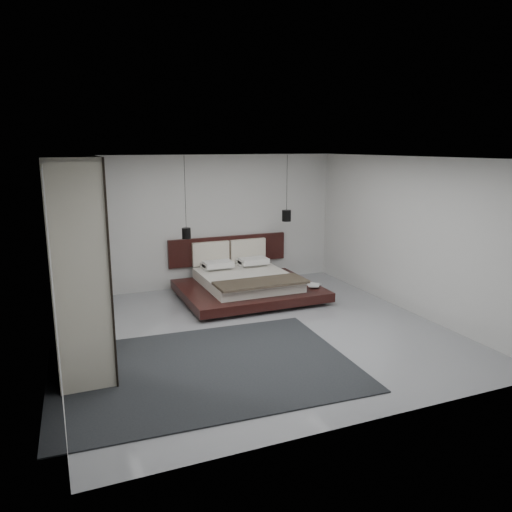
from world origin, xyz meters
name	(u,v)px	position (x,y,z in m)	size (l,w,h in m)	color
floor	(256,331)	(0.00, 0.00, 0.00)	(6.00, 6.00, 0.00)	gray
ceiling	(256,158)	(0.00, 0.00, 2.80)	(6.00, 6.00, 0.00)	white
wall_back	(202,222)	(0.00, 3.00, 1.40)	(6.00, 6.00, 0.00)	beige
wall_front	(367,301)	(0.00, -3.00, 1.40)	(6.00, 6.00, 0.00)	beige
wall_left	(52,265)	(-3.00, 0.00, 1.40)	(6.00, 6.00, 0.00)	beige
wall_right	(409,235)	(3.00, 0.00, 1.40)	(6.00, 6.00, 0.00)	beige
lattice_screen	(53,241)	(-2.95, 2.45, 1.30)	(0.05, 0.90, 2.60)	black
bed	(246,282)	(0.57, 1.91, 0.28)	(2.66, 2.34, 1.06)	black
book_lower	(309,286)	(1.66, 1.27, 0.26)	(0.23, 0.31, 0.03)	#99724C
book_upper	(309,285)	(1.64, 1.25, 0.29)	(0.21, 0.29, 0.02)	#99724C
pendant_left	(186,233)	(-0.52, 2.32, 1.30)	(0.17, 0.17, 1.61)	black
pendant_right	(286,216)	(1.66, 2.32, 1.53)	(0.19, 0.19, 1.39)	black
wardrobe	(74,257)	(-2.70, 0.31, 1.43)	(0.68, 2.90, 2.85)	beige
rug	(204,368)	(-1.20, -1.03, 0.01)	(4.02, 2.87, 0.02)	black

